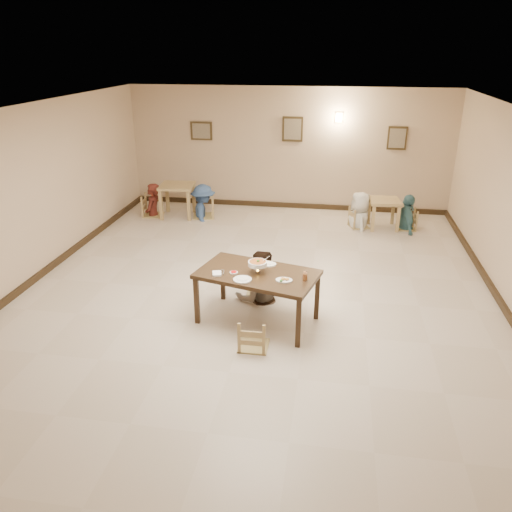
% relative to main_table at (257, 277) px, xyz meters
% --- Properties ---
extents(floor, '(10.00, 10.00, 0.00)m').
position_rel_main_table_xyz_m(floor, '(-0.16, 0.86, -0.73)').
color(floor, beige).
rests_on(floor, ground).
extents(ceiling, '(10.00, 10.00, 0.00)m').
position_rel_main_table_xyz_m(ceiling, '(-0.16, 0.86, 2.27)').
color(ceiling, silver).
rests_on(ceiling, wall_back).
extents(wall_back, '(10.00, 0.00, 10.00)m').
position_rel_main_table_xyz_m(wall_back, '(-0.16, 5.86, 0.77)').
color(wall_back, '#C8AC8E').
rests_on(wall_back, floor).
extents(wall_front, '(10.00, 0.00, 10.00)m').
position_rel_main_table_xyz_m(wall_front, '(-0.16, -4.14, 0.77)').
color(wall_front, '#C8AC8E').
rests_on(wall_front, floor).
extents(wall_left, '(0.00, 10.00, 10.00)m').
position_rel_main_table_xyz_m(wall_left, '(-4.16, 0.86, 0.77)').
color(wall_left, '#C8AC8E').
rests_on(wall_left, floor).
extents(baseboard_back, '(8.00, 0.06, 0.12)m').
position_rel_main_table_xyz_m(baseboard_back, '(-0.16, 5.83, -0.67)').
color(baseboard_back, black).
rests_on(baseboard_back, floor).
extents(baseboard_left, '(0.06, 10.00, 0.12)m').
position_rel_main_table_xyz_m(baseboard_left, '(-4.13, 0.86, -0.67)').
color(baseboard_left, black).
rests_on(baseboard_left, floor).
extents(baseboard_right, '(0.06, 10.00, 0.12)m').
position_rel_main_table_xyz_m(baseboard_right, '(3.81, 0.86, -0.67)').
color(baseboard_right, black).
rests_on(baseboard_right, floor).
extents(picture_a, '(0.55, 0.04, 0.45)m').
position_rel_main_table_xyz_m(picture_a, '(-2.36, 5.82, 1.17)').
color(picture_a, '#362916').
rests_on(picture_a, wall_back).
extents(picture_b, '(0.50, 0.04, 0.60)m').
position_rel_main_table_xyz_m(picture_b, '(-0.06, 5.82, 1.27)').
color(picture_b, '#362916').
rests_on(picture_b, wall_back).
extents(picture_c, '(0.45, 0.04, 0.55)m').
position_rel_main_table_xyz_m(picture_c, '(2.44, 5.82, 1.12)').
color(picture_c, '#362916').
rests_on(picture_c, wall_back).
extents(wall_sconce, '(0.16, 0.05, 0.22)m').
position_rel_main_table_xyz_m(wall_sconce, '(1.04, 5.82, 1.57)').
color(wall_sconce, '#FFD88C').
rests_on(wall_sconce, wall_back).
extents(main_table, '(1.92, 1.38, 0.81)m').
position_rel_main_table_xyz_m(main_table, '(0.00, 0.00, 0.00)').
color(main_table, '#362312').
rests_on(main_table, floor).
extents(chair_far, '(0.43, 0.43, 0.93)m').
position_rel_main_table_xyz_m(chair_far, '(-0.10, 0.84, -0.27)').
color(chair_far, tan).
rests_on(chair_far, floor).
extents(chair_near, '(0.41, 0.41, 0.87)m').
position_rel_main_table_xyz_m(chair_near, '(0.06, -0.72, -0.29)').
color(chair_near, tan).
rests_on(chair_near, floor).
extents(main_diner, '(0.97, 0.85, 1.68)m').
position_rel_main_table_xyz_m(main_diner, '(-0.08, 0.74, 0.11)').
color(main_diner, gray).
rests_on(main_diner, floor).
extents(curry_warmer, '(0.31, 0.28, 0.25)m').
position_rel_main_table_xyz_m(curry_warmer, '(0.00, -0.01, 0.23)').
color(curry_warmer, silver).
rests_on(curry_warmer, main_table).
extents(rice_plate_far, '(0.28, 0.28, 0.06)m').
position_rel_main_table_xyz_m(rice_plate_far, '(0.10, 0.30, 0.10)').
color(rice_plate_far, white).
rests_on(rice_plate_far, main_table).
extents(rice_plate_near, '(0.26, 0.26, 0.06)m').
position_rel_main_table_xyz_m(rice_plate_near, '(-0.17, -0.29, 0.09)').
color(rice_plate_near, white).
rests_on(rice_plate_near, main_table).
extents(fried_plate, '(0.24, 0.24, 0.05)m').
position_rel_main_table_xyz_m(fried_plate, '(0.42, -0.22, 0.10)').
color(fried_plate, white).
rests_on(fried_plate, main_table).
extents(chili_dish, '(0.12, 0.12, 0.02)m').
position_rel_main_table_xyz_m(chili_dish, '(-0.34, -0.08, 0.09)').
color(chili_dish, white).
rests_on(chili_dish, main_table).
extents(napkin_cutlery, '(0.19, 0.27, 0.03)m').
position_rel_main_table_xyz_m(napkin_cutlery, '(-0.57, -0.16, 0.10)').
color(napkin_cutlery, white).
rests_on(napkin_cutlery, main_table).
extents(drink_glass, '(0.07, 0.07, 0.14)m').
position_rel_main_table_xyz_m(drink_glass, '(0.71, -0.15, 0.14)').
color(drink_glass, white).
rests_on(drink_glass, main_table).
extents(bg_table_left, '(0.86, 0.86, 0.79)m').
position_rel_main_table_xyz_m(bg_table_left, '(-2.72, 4.70, -0.08)').
color(bg_table_left, tan).
rests_on(bg_table_left, floor).
extents(bg_table_right, '(0.74, 0.74, 0.67)m').
position_rel_main_table_xyz_m(bg_table_right, '(2.19, 4.62, -0.19)').
color(bg_table_right, tan).
rests_on(bg_table_right, floor).
extents(bg_chair_ll, '(0.47, 0.47, 0.99)m').
position_rel_main_table_xyz_m(bg_chair_ll, '(-3.34, 4.63, -0.23)').
color(bg_chair_ll, tan).
rests_on(bg_chair_ll, floor).
extents(bg_chair_lr, '(0.51, 0.51, 1.08)m').
position_rel_main_table_xyz_m(bg_chair_lr, '(-2.09, 4.74, -0.19)').
color(bg_chair_lr, tan).
rests_on(bg_chair_lr, floor).
extents(bg_chair_rl, '(0.41, 0.41, 0.87)m').
position_rel_main_table_xyz_m(bg_chair_rl, '(1.65, 4.60, -0.30)').
color(bg_chair_rl, tan).
rests_on(bg_chair_rl, floor).
extents(bg_chair_rr, '(0.42, 0.42, 0.88)m').
position_rel_main_table_xyz_m(bg_chair_rr, '(2.72, 4.64, -0.29)').
color(bg_chair_rr, tan).
rests_on(bg_chair_rr, floor).
extents(bg_diner_a, '(0.40, 0.60, 1.62)m').
position_rel_main_table_xyz_m(bg_diner_a, '(-3.34, 4.63, 0.08)').
color(bg_diner_a, '#571F19').
rests_on(bg_diner_a, floor).
extents(bg_diner_b, '(0.92, 1.18, 1.61)m').
position_rel_main_table_xyz_m(bg_diner_b, '(-2.09, 4.74, 0.08)').
color(bg_diner_b, '#456495').
rests_on(bg_diner_b, floor).
extents(bg_diner_c, '(0.67, 0.89, 1.65)m').
position_rel_main_table_xyz_m(bg_diner_c, '(1.65, 4.60, 0.10)').
color(bg_diner_c, silver).
rests_on(bg_diner_c, floor).
extents(bg_diner_d, '(0.51, 0.99, 1.61)m').
position_rel_main_table_xyz_m(bg_diner_d, '(2.72, 4.64, 0.08)').
color(bg_diner_d, teal).
rests_on(bg_diner_d, floor).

